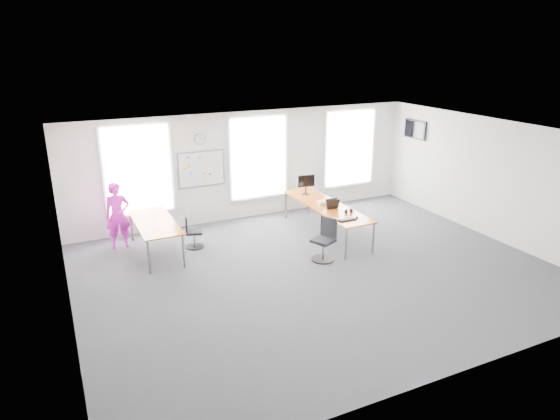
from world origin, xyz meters
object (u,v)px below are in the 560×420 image
chair_right (325,242)px  headphones (348,211)px  person (118,215)px  keyboard (347,220)px  chair_left (192,233)px  monitor (306,183)px  desk_left (155,224)px  desk_right (326,207)px

chair_right → headphones: size_ratio=5.25×
chair_right → person: 5.00m
keyboard → chair_right: bearing=-170.2°
chair_left → headphones: bearing=-96.6°
headphones → monitor: 1.87m
desk_left → chair_left: (0.87, -0.02, -0.37)m
desk_left → keyboard: (4.10, -1.85, 0.07)m
person → keyboard: person is taller
desk_left → chair_left: chair_left is taller
keyboard → headphones: bearing=51.8°
chair_left → monitor: size_ratio=1.54×
chair_right → chair_left: (-2.55, 1.98, -0.07)m
chair_right → headphones: (1.00, 0.59, 0.42)m
person → keyboard: size_ratio=3.58×
headphones → monitor: size_ratio=0.35×
desk_right → keyboard: (-0.14, -1.22, 0.06)m
chair_right → monitor: 2.64m
headphones → desk_left: bearing=144.7°
chair_right → keyboard: (0.68, 0.15, 0.38)m
person → keyboard: bearing=-28.3°
chair_right → desk_right: bearing=124.5°
chair_right → person: person is taller
desk_right → person: person is taller
person → headphones: bearing=-22.7°
desk_right → chair_left: bearing=169.7°
person → headphones: person is taller
desk_right → chair_right: chair_right is taller
desk_right → keyboard: size_ratio=7.25×
chair_left → headphones: 3.85m
desk_right → chair_left: chair_left is taller
keyboard → headphones: headphones is taller
desk_right → desk_left: (-4.24, 0.63, -0.01)m
desk_right → monitor: monitor is taller
desk_right → person: (-4.95, 1.42, 0.06)m
keyboard → headphones: 0.54m
monitor → person: bearing=-176.2°
desk_left → desk_right: bearing=-8.5°
headphones → keyboard: bearing=-143.5°
desk_right → desk_left: bearing=171.5°
desk_left → chair_left: 0.94m
chair_right → monitor: bearing=137.2°
person → keyboard: 5.49m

